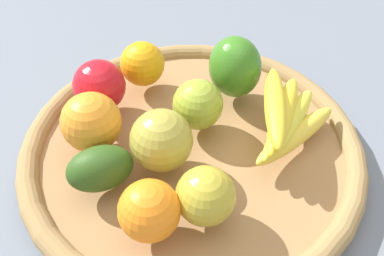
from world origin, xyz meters
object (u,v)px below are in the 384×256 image
Objects in this scene: apple_3 at (161,140)px; avocado at (100,168)px; apple_2 at (198,104)px; bell_pepper at (235,67)px; orange_0 at (142,64)px; apple_1 at (205,196)px; apple_0 at (100,85)px; banana_bunch at (286,120)px; orange_2 at (149,210)px; orange_1 at (91,122)px.

avocado is at bearing -37.24° from apple_3.
apple_2 is 0.09m from bell_pepper.
apple_2 is at bearing 159.14° from avocado.
orange_0 is 0.99× the size of apple_1.
orange_0 is 0.08m from apple_0.
apple_3 reaches higher than banana_bunch.
apple_2 is 1.00× the size of orange_2.
orange_1 is at bearing 4.67° from orange_0.
apple_2 reaches higher than apple_1.
orange_0 is at bearing -132.76° from apple_1.
apple_3 is 0.98× the size of avocado.
bell_pepper reaches higher than apple_1.
banana_bunch is (-0.18, 0.17, 0.01)m from avocado.
apple_1 is (0.13, 0.08, -0.00)m from apple_2.
apple_2 is at bearing -170.44° from orange_2.
orange_1 reaches higher than orange_2.
apple_0 is at bearing -152.19° from orange_1.
apple_0 is (-0.06, -0.13, -0.00)m from apple_3.
apple_0 is at bearing -78.15° from apple_2.
orange_2 is (0.08, 0.14, -0.00)m from orange_1.
apple_1 is at bearing 29.70° from apple_2.
bell_pepper is at bearing 168.40° from apple_2.
apple_0 reaches higher than avocado.
orange_1 is 0.97× the size of avocado.
orange_1 reaches higher than orange_0.
orange_2 is at bearing 71.81° from avocado.
apple_1 is at bearing 47.24° from orange_0.
orange_1 is at bearing 27.81° from apple_0.
bell_pepper is 0.26m from orange_2.
apple_3 reaches higher than apple_0.
apple_3 is at bearing -157.68° from orange_2.
banana_bunch is (-0.03, 0.12, -0.00)m from apple_2.
orange_0 is 0.90× the size of apple_0.
orange_2 is at bearing 59.48° from orange_1.
orange_0 is 0.27m from orange_2.
apple_1 is 0.91× the size of apple_0.
apple_2 is 1.02× the size of apple_1.
apple_0 is 0.92× the size of avocado.
orange_0 is 0.26m from apple_1.
apple_2 is 0.16m from avocado.
orange_2 is (0.26, 0.01, -0.01)m from bell_pepper.
apple_1 is at bearing 97.26° from avocado.
apple_1 is 0.16m from banana_bunch.
apple_3 reaches higher than apple_1.
apple_3 reaches higher than avocado.
avocado is (0.12, 0.08, -0.01)m from apple_0.
apple_3 is 0.09m from apple_2.
orange_0 is 0.13m from apple_2.
apple_0 reaches higher than apple_2.
apple_3 is 1.17× the size of orange_0.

